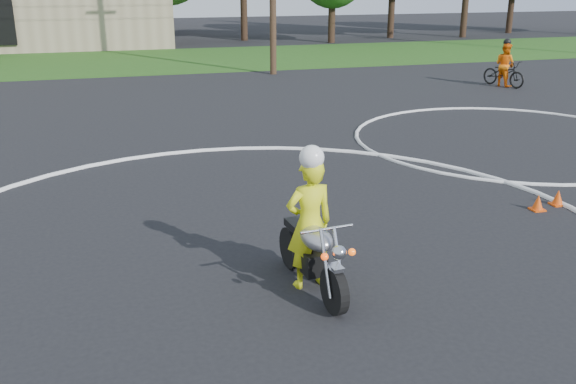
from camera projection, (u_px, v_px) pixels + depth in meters
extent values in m
plane|color=black|center=(318.00, 341.00, 7.69)|extent=(120.00, 120.00, 0.00)
cube|color=#1E4714|center=(147.00, 61.00, 32.24)|extent=(120.00, 10.00, 0.02)
torus|color=silver|center=(259.00, 244.00, 10.42)|extent=(12.12, 12.12, 0.12)
torus|color=silver|center=(507.00, 139.00, 17.06)|extent=(8.10, 8.10, 0.10)
cylinder|color=black|center=(334.00, 291.00, 8.22)|extent=(0.19, 0.64, 0.63)
cylinder|color=black|center=(291.00, 248.00, 9.52)|extent=(0.19, 0.64, 0.63)
cube|color=black|center=(310.00, 259.00, 8.88)|extent=(0.35, 0.61, 0.32)
ellipsoid|color=#A3A2A7|center=(316.00, 238.00, 8.57)|extent=(0.45, 0.71, 0.29)
cube|color=black|center=(301.00, 227.00, 9.04)|extent=(0.34, 0.66, 0.11)
cylinder|color=silver|center=(326.00, 263.00, 8.15)|extent=(0.09, 0.38, 0.85)
cylinder|color=white|center=(339.00, 261.00, 8.21)|extent=(0.09, 0.38, 0.85)
cube|color=silver|center=(336.00, 268.00, 8.10)|extent=(0.17, 0.25, 0.05)
cylinder|color=white|center=(327.00, 229.00, 8.21)|extent=(0.74, 0.11, 0.04)
sphere|color=silver|center=(339.00, 253.00, 7.95)|extent=(0.19, 0.19, 0.19)
sphere|color=#F8450C|center=(325.00, 257.00, 7.91)|extent=(0.09, 0.09, 0.09)
sphere|color=#F8570C|center=(352.00, 252.00, 8.04)|extent=(0.09, 0.09, 0.09)
cylinder|color=silver|center=(308.00, 253.00, 9.34)|extent=(0.17, 0.85, 0.08)
imported|color=yellow|center=(309.00, 224.00, 8.76)|extent=(0.72, 0.51, 1.86)
sphere|color=white|center=(312.00, 158.00, 8.41)|extent=(0.33, 0.33, 0.33)
imported|color=black|center=(504.00, 73.00, 24.90)|extent=(1.22, 2.01, 1.00)
imported|color=orange|center=(505.00, 65.00, 24.79)|extent=(0.85, 0.96, 1.66)
sphere|color=black|center=(507.00, 42.00, 24.51)|extent=(0.29, 0.29, 0.29)
cone|color=#E0470B|center=(558.00, 197.00, 12.15)|extent=(0.22, 0.22, 0.30)
cube|color=#E0470B|center=(557.00, 204.00, 12.20)|extent=(0.24, 0.24, 0.03)
cone|color=#E0470B|center=(538.00, 203.00, 11.88)|extent=(0.22, 0.22, 0.30)
cube|color=#E0470B|center=(537.00, 209.00, 11.92)|extent=(0.24, 0.24, 0.03)
cylinder|color=#382619|center=(170.00, 18.00, 38.61)|extent=(0.44, 0.44, 3.24)
cylinder|color=#382619|center=(244.00, 9.00, 41.62)|extent=(0.44, 0.44, 3.96)
cylinder|color=#382619|center=(332.00, 19.00, 40.38)|extent=(0.44, 0.44, 2.88)
cylinder|color=#382619|center=(391.00, 11.00, 43.39)|extent=(0.44, 0.44, 3.60)
cylinder|color=#382619|center=(465.00, 5.00, 43.68)|extent=(0.44, 0.44, 4.32)
cylinder|color=#382619|center=(511.00, 10.00, 46.98)|extent=(0.44, 0.44, 3.24)
cylinder|color=#382619|center=(101.00, 22.00, 38.53)|extent=(0.44, 0.44, 2.88)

